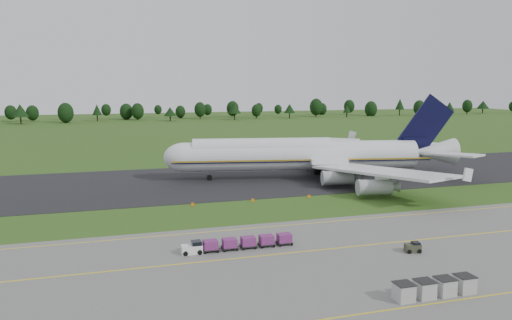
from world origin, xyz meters
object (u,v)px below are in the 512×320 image
object	(u,v)px
utility_cart	(413,248)
uld_row	(435,288)
aircraft	(307,155)
edge_markers	(253,200)
baggage_train	(237,243)

from	to	relation	value
utility_cart	uld_row	distance (m)	13.66
utility_cart	uld_row	xyz separation A→B (m)	(-5.72, -12.39, 0.40)
aircraft	edge_markers	world-z (taller)	aircraft
utility_cart	aircraft	bearing A→B (deg)	83.02
utility_cart	edge_markers	size ratio (longest dim) A/B	0.09
baggage_train	uld_row	size ratio (longest dim) A/B	1.64
baggage_train	edge_markers	xyz separation A→B (m)	(9.43, 25.04, -0.60)
aircraft	uld_row	xyz separation A→B (m)	(-12.02, -63.81, -4.51)
baggage_train	utility_cart	bearing A→B (deg)	-19.30
aircraft	edge_markers	distance (m)	26.80
aircraft	edge_markers	size ratio (longest dim) A/B	3.02
uld_row	utility_cart	bearing A→B (deg)	65.21
aircraft	baggage_train	xyz separation A→B (m)	(-27.73, -43.91, -4.62)
baggage_train	uld_row	distance (m)	25.36
utility_cart	uld_row	size ratio (longest dim) A/B	0.23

